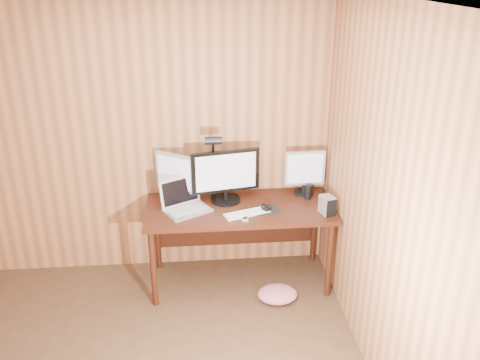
{
  "coord_description": "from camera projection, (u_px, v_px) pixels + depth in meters",
  "views": [
    {
      "loc": [
        0.58,
        -2.26,
        2.67
      ],
      "look_at": [
        0.93,
        1.58,
        1.02
      ],
      "focal_mm": 38.0,
      "sensor_mm": 36.0,
      "label": 1
    }
  ],
  "objects": [
    {
      "name": "desk",
      "position": [
        239.0,
        215.0,
        4.46
      ],
      "size": [
        1.6,
        0.7,
        0.75
      ],
      "color": "#35150B",
      "rests_on": "floor"
    },
    {
      "name": "laptop",
      "position": [
        184.0,
        202.0,
        4.28
      ],
      "size": [
        0.45,
        0.42,
        0.26
      ],
      "rotation": [
        0.0,
        0.0,
        0.51
      ],
      "color": "silver",
      "rests_on": "desk"
    },
    {
      "name": "monitor_left",
      "position": [
        175.0,
        176.0,
        4.38
      ],
      "size": [
        0.34,
        0.24,
        0.43
      ],
      "rotation": [
        0.0,
        0.0,
        -0.59
      ],
      "color": "black",
      "rests_on": "desk"
    },
    {
      "name": "speaker",
      "position": [
        308.0,
        192.0,
        4.47
      ],
      "size": [
        0.05,
        0.05,
        0.13
      ],
      "primitive_type": "cylinder",
      "color": "black",
      "rests_on": "desk"
    },
    {
      "name": "room_shell",
      "position": [
        86.0,
        267.0,
        2.58
      ],
      "size": [
        4.0,
        4.0,
        4.0
      ],
      "color": "#482E1B",
      "rests_on": "ground"
    },
    {
      "name": "keyboard",
      "position": [
        247.0,
        213.0,
        4.21
      ],
      "size": [
        0.4,
        0.24,
        0.02
      ],
      "rotation": [
        0.0,
        0.0,
        0.34
      ],
      "color": "silver",
      "rests_on": "desk"
    },
    {
      "name": "fabric_pile",
      "position": [
        277.0,
        294.0,
        4.35
      ],
      "size": [
        0.35,
        0.28,
        0.11
      ],
      "primitive_type": null,
      "rotation": [
        0.0,
        0.0,
        0.01
      ],
      "color": "#CD6377",
      "rests_on": "floor"
    },
    {
      "name": "monitor_center",
      "position": [
        225.0,
        175.0,
        4.36
      ],
      "size": [
        0.59,
        0.26,
        0.47
      ],
      "rotation": [
        0.0,
        0.0,
        0.19
      ],
      "color": "black",
      "rests_on": "desk"
    },
    {
      "name": "mouse",
      "position": [
        266.0,
        207.0,
        4.28
      ],
      "size": [
        0.1,
        0.14,
        0.04
      ],
      "primitive_type": "ellipsoid",
      "rotation": [
        0.0,
        0.0,
        0.22
      ],
      "color": "black",
      "rests_on": "mousepad"
    },
    {
      "name": "mousepad",
      "position": [
        266.0,
        210.0,
        4.29
      ],
      "size": [
        0.24,
        0.21,
        0.0
      ],
      "primitive_type": "cube",
      "rotation": [
        0.0,
        0.0,
        0.18
      ],
      "color": "black",
      "rests_on": "desk"
    },
    {
      "name": "phone",
      "position": [
        245.0,
        218.0,
        4.14
      ],
      "size": [
        0.06,
        0.1,
        0.01
      ],
      "rotation": [
        0.0,
        0.0,
        -0.1
      ],
      "color": "silver",
      "rests_on": "desk"
    },
    {
      "name": "monitor_right",
      "position": [
        305.0,
        172.0,
        4.5
      ],
      "size": [
        0.36,
        0.17,
        0.41
      ],
      "rotation": [
        0.0,
        0.0,
        0.04
      ],
      "color": "black",
      "rests_on": "desk"
    },
    {
      "name": "hard_drive",
      "position": [
        327.0,
        205.0,
        4.2
      ],
      "size": [
        0.13,
        0.16,
        0.15
      ],
      "rotation": [
        0.0,
        0.0,
        0.3
      ],
      "color": "silver",
      "rests_on": "desk"
    },
    {
      "name": "desk_lamp",
      "position": [
        213.0,
        157.0,
        4.36
      ],
      "size": [
        0.14,
        0.21,
        0.63
      ],
      "rotation": [
        0.0,
        0.0,
        -0.26
      ],
      "color": "black",
      "rests_on": "desk"
    }
  ]
}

